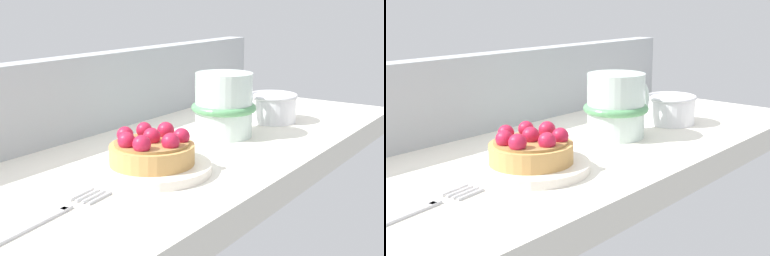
{
  "view_description": "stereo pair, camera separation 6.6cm",
  "coord_description": "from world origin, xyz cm",
  "views": [
    {
      "loc": [
        -50.04,
        -39.26,
        18.7
      ],
      "look_at": [
        2.77,
        -2.88,
        3.05
      ],
      "focal_mm": 50.41,
      "sensor_mm": 36.0,
      "label": 1
    },
    {
      "loc": [
        -46.02,
        -44.49,
        18.7
      ],
      "look_at": [
        2.77,
        -2.88,
        3.05
      ],
      "focal_mm": 50.41,
      "sensor_mm": 36.0,
      "label": 2
    }
  ],
  "objects": [
    {
      "name": "ground_plane",
      "position": [
        0.0,
        0.0,
        -1.76
      ],
      "size": [
        89.54,
        32.59,
        3.53
      ],
      "primitive_type": "cube",
      "color": "silver"
    },
    {
      "name": "dessert_plate",
      "position": [
        -6.27,
        -3.84,
        0.48
      ],
      "size": [
        13.02,
        13.02,
        1.02
      ],
      "color": "silver",
      "rests_on": "ground_plane"
    },
    {
      "name": "raspberry_tart",
      "position": [
        -6.29,
        -3.84,
        2.6
      ],
      "size": [
        9.29,
        9.29,
        4.05
      ],
      "color": "tan",
      "rests_on": "dessert_plate"
    },
    {
      "name": "coffee_mug",
      "position": [
        12.12,
        -1.92,
        4.33
      ],
      "size": [
        12.24,
        8.9,
        8.75
      ],
      "color": "silver",
      "rests_on": "ground_plane"
    },
    {
      "name": "dessert_fork",
      "position": [
        -21.9,
        -4.51,
        0.3
      ],
      "size": [
        16.78,
        3.48,
        0.6
      ],
      "color": "#B7B7BC",
      "rests_on": "ground_plane"
    },
    {
      "name": "sugar_bowl",
      "position": [
        23.75,
        -3.42,
        2.29
      ],
      "size": [
        7.68,
        7.68,
        4.3
      ],
      "color": "white",
      "rests_on": "ground_plane"
    },
    {
      "name": "window_rail_back",
      "position": [
        0.0,
        14.62,
        5.49
      ],
      "size": [
        87.75,
        3.35,
        10.98
      ],
      "primitive_type": "cube",
      "color": "#9EA3A8",
      "rests_on": "ground_plane"
    }
  ]
}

